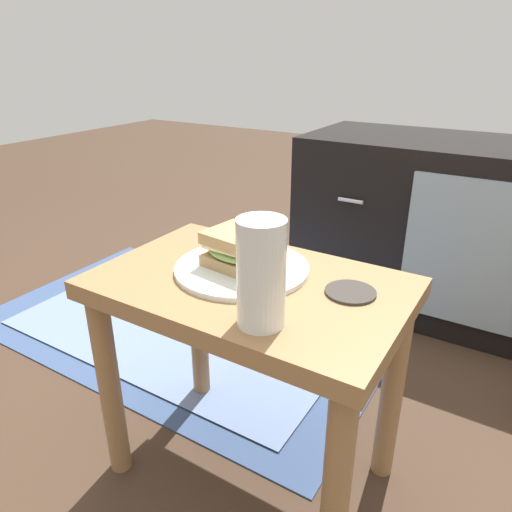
{
  "coord_description": "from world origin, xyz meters",
  "views": [
    {
      "loc": [
        0.41,
        -0.64,
        0.84
      ],
      "look_at": [
        0.01,
        0.0,
        0.51
      ],
      "focal_mm": 33.25,
      "sensor_mm": 36.0,
      "label": 1
    }
  ],
  "objects_px": {
    "plate": "(242,268)",
    "coaster": "(351,292)",
    "sandwich_front": "(242,250)",
    "tv_cabinet": "(448,229)",
    "beer_glass": "(261,276)"
  },
  "relations": [
    {
      "from": "plate",
      "to": "coaster",
      "type": "height_order",
      "value": "plate"
    },
    {
      "from": "sandwich_front",
      "to": "plate",
      "type": "bearing_deg",
      "value": -90.0
    },
    {
      "from": "sandwich_front",
      "to": "coaster",
      "type": "relative_size",
      "value": 1.68
    },
    {
      "from": "sandwich_front",
      "to": "tv_cabinet",
      "type": "bearing_deg",
      "value": 76.85
    },
    {
      "from": "plate",
      "to": "coaster",
      "type": "bearing_deg",
      "value": 5.85
    },
    {
      "from": "tv_cabinet",
      "to": "plate",
      "type": "xyz_separation_m",
      "value": [
        -0.22,
        -0.92,
        0.17
      ]
    },
    {
      "from": "beer_glass",
      "to": "plate",
      "type": "bearing_deg",
      "value": 131.99
    },
    {
      "from": "tv_cabinet",
      "to": "coaster",
      "type": "height_order",
      "value": "tv_cabinet"
    },
    {
      "from": "plate",
      "to": "coaster",
      "type": "xyz_separation_m",
      "value": [
        0.21,
        0.02,
        -0.0
      ]
    },
    {
      "from": "tv_cabinet",
      "to": "beer_glass",
      "type": "xyz_separation_m",
      "value": [
        -0.09,
        -1.06,
        0.25
      ]
    },
    {
      "from": "tv_cabinet",
      "to": "coaster",
      "type": "relative_size",
      "value": 10.97
    },
    {
      "from": "beer_glass",
      "to": "coaster",
      "type": "relative_size",
      "value": 1.91
    },
    {
      "from": "tv_cabinet",
      "to": "beer_glass",
      "type": "relative_size",
      "value": 5.75
    },
    {
      "from": "sandwich_front",
      "to": "coaster",
      "type": "distance_m",
      "value": 0.21
    },
    {
      "from": "tv_cabinet",
      "to": "coaster",
      "type": "bearing_deg",
      "value": -90.55
    }
  ]
}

